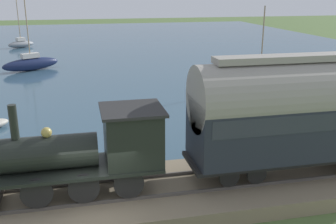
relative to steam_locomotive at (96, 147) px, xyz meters
name	(u,v)px	position (x,y,z in m)	size (l,w,h in m)	color
ground_plane	(102,224)	(-1.13, -0.04, -2.38)	(200.00, 200.00, 0.00)	#516B38
harbor_water	(82,48)	(42.54, -0.04, -2.37)	(80.00, 80.00, 0.01)	#38566B
rail_embankment	(100,200)	(0.00, -0.04, -2.09)	(4.48, 56.00, 0.69)	#84755B
steam_locomotive	(96,147)	(0.00, 0.00, 0.00)	(2.16, 6.09, 3.36)	black
passenger_coach	(299,109)	(0.00, -7.71, 0.84)	(2.50, 8.63, 4.64)	black
sailboat_gray	(21,43)	(44.53, 8.12, -1.79)	(3.06, 3.73, 8.68)	gray
sailboat_red	(260,81)	(15.74, -13.74, -1.78)	(1.68, 4.70, 6.43)	#B72D23
sailboat_navy	(31,63)	(27.32, 5.07, -1.66)	(3.85, 5.51, 9.69)	#192347
rowboat_far_out	(59,148)	(5.72, 1.63, -2.19)	(1.91, 1.95, 0.36)	beige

